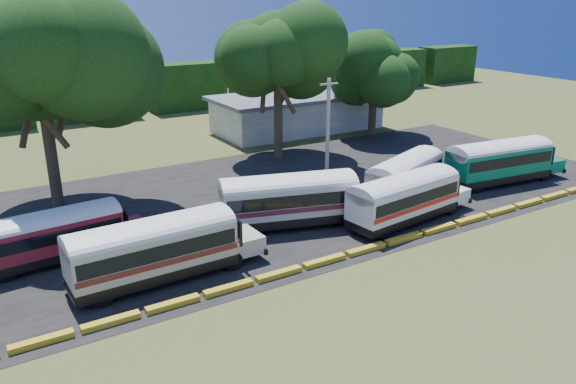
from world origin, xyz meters
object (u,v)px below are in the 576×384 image
bus_cream_west (157,246)px  tree_west (37,58)px  bus_white_red (406,196)px  bus_red (55,233)px  bus_teal (501,159)px

bus_cream_west → tree_west: tree_west is taller
bus_white_red → tree_west: 25.69m
bus_red → bus_teal: 33.24m
bus_red → bus_teal: (33.04, -3.71, 0.27)m
bus_cream_west → bus_white_red: bearing=-4.2°
bus_cream_west → tree_west: bearing=99.0°
bus_teal → tree_west: (-31.49, 12.31, 8.53)m
bus_red → bus_cream_west: bearing=-56.2°
bus_cream_west → bus_teal: (28.89, 1.50, 0.05)m
bus_teal → tree_west: bearing=165.2°
bus_red → tree_west: (1.55, 8.60, 8.80)m
bus_red → tree_west: tree_west is taller
bus_cream_west → bus_teal: 28.93m
bus_red → bus_teal: bearing=-11.2°
bus_white_red → bus_cream_west: bearing=170.5°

